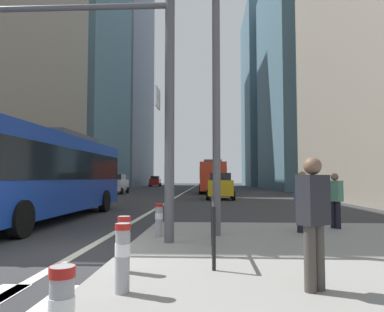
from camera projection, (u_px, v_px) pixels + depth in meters
ground_plane at (174, 198)px, 27.61m from camera, size 160.00×160.00×0.00m
median_island at (364, 262)px, 6.41m from camera, size 9.00×10.00×0.15m
lane_centre_line at (183, 193)px, 37.58m from camera, size 0.20×80.00×0.01m
office_tower_left_mid at (70, 75)px, 48.22m from camera, size 12.69×17.83×30.98m
office_tower_left_far at (116, 62)px, 72.31m from camera, size 11.95×22.93×49.94m
office_tower_right_mid at (309, 78)px, 50.83m from camera, size 11.95×21.46×31.60m
office_tower_right_far at (279, 98)px, 73.16m from camera, size 13.81×17.75×35.81m
city_bus_blue_oncoming at (44, 171)px, 13.22m from camera, size 2.75×11.53×3.40m
city_bus_red_receding at (212, 176)px, 38.73m from camera, size 2.76×11.40×3.40m
city_bus_red_distant at (212, 176)px, 62.04m from camera, size 2.72×11.40×3.40m
car_oncoming_mid at (116, 184)px, 35.83m from camera, size 2.17×4.40×1.94m
car_receding_near at (215, 182)px, 48.99m from camera, size 2.06×4.24×1.94m
car_receding_far at (220, 186)px, 26.68m from camera, size 2.07×4.11×1.94m
car_oncoming_far at (155, 181)px, 66.64m from camera, size 2.21×4.34×1.94m
traffic_signal_gantry at (78, 67)px, 8.26m from camera, size 6.37×0.65×6.00m
street_lamp_post at (216, 34)px, 9.23m from camera, size 5.50×0.32×8.00m
bollard_left at (123, 254)px, 4.47m from camera, size 0.20×0.20×0.86m
bollard_right at (124, 241)px, 5.46m from camera, size 0.20×0.20×0.84m
bollard_back at (159, 218)px, 8.72m from camera, size 0.20×0.20×0.80m
pedestrian_railing at (213, 215)px, 7.11m from camera, size 0.06×3.15×0.98m
pedestrian_waiting at (303, 199)px, 9.40m from camera, size 0.40×0.27×1.60m
pedestrian_walking at (313, 216)px, 4.58m from camera, size 0.45×0.41×1.69m
pedestrian_far at (335, 198)px, 10.18m from camera, size 0.41×0.45×1.56m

